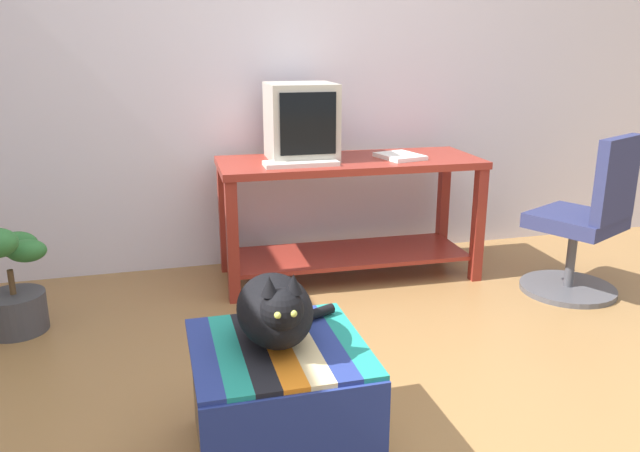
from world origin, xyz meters
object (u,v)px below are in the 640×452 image
Objects in this scene: ottoman_with_blanket at (279,400)px; cat at (276,310)px; desk at (349,197)px; potted_plant at (11,287)px; tv_monitor at (301,122)px; office_chair at (585,227)px; book at (400,156)px; keyboard at (301,163)px.

cat is at bearing 94.81° from ottoman_with_blanket.
potted_plant is at bearing -168.12° from desk.
tv_monitor is at bearing 74.85° from cat.
ottoman_with_blanket is 2.11m from office_chair.
tv_monitor is 1.72m from cat.
cat is 0.44× the size of office_chair.
ottoman_with_blanket is (-1.02, -1.51, -0.51)m from book.
book is 0.45× the size of ottoman_with_blanket.
cat is (-0.00, 0.02, 0.32)m from ottoman_with_blanket.
potted_plant is (-1.04, 1.22, -0.29)m from cat.
keyboard reaches higher than desk.
tv_monitor is at bearing 76.47° from keyboard.
tv_monitor is 1.70m from potted_plant.
potted_plant is (-1.51, -0.39, -0.68)m from tv_monitor.
office_chair reaches higher than potted_plant.
desk is at bearing -13.48° from tv_monitor.
potted_plant is at bearing 129.98° from ottoman_with_blanket.
book is at bearing 56.64° from cat.
potted_plant reaches higher than ottoman_with_blanket.
potted_plant is at bearing -163.79° from tv_monitor.
office_chair is (2.92, -0.29, 0.15)m from potted_plant.
tv_monitor is at bearing -52.25° from office_chair.
cat is 2.10m from office_chair.
book is at bearing 7.07° from keyboard.
keyboard is 1.02× the size of cat.
desk reaches higher than potted_plant.
office_chair is (1.46, -0.49, -0.33)m from keyboard.
keyboard is (-0.31, -0.12, 0.24)m from desk.
book is at bearing 55.86° from ottoman_with_blanket.
tv_monitor is at bearing 73.91° from ottoman_with_blanket.
desk is at bearing 64.72° from ottoman_with_blanket.
potted_plant is at bearing 131.59° from cat.
office_chair is (1.88, 0.95, 0.18)m from ottoman_with_blanket.
potted_plant is (-2.06, -0.27, -0.48)m from book.
tv_monitor is 0.74× the size of ottoman_with_blanket.
book reaches higher than ottoman_with_blanket.
keyboard is at bearing 173.39° from book.
desk is 1.82m from potted_plant.
ottoman_with_blanket is 1.62m from potted_plant.
office_chair is (0.86, -0.56, -0.33)m from book.
ottoman_with_blanket is (-0.42, -1.44, -0.51)m from keyboard.
desk is 3.55× the size of tv_monitor.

